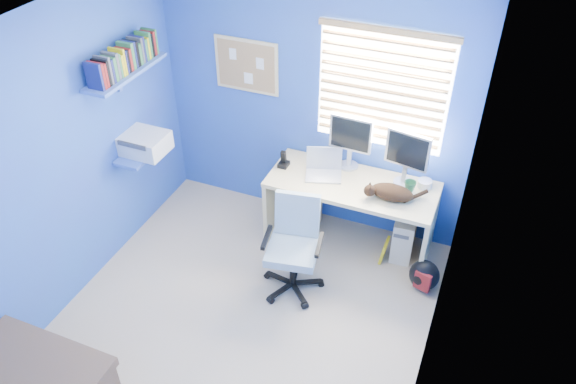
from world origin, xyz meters
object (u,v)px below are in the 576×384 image
at_px(desk, 350,214).
at_px(office_chair, 294,257).
at_px(laptop, 324,166).
at_px(cat, 392,192).
at_px(tower_pc, 405,233).

bearing_deg(desk, office_chair, -112.41).
distance_m(laptop, cat, 0.68).
bearing_deg(tower_pc, office_chair, -138.85).
height_order(laptop, office_chair, laptop).
relative_size(desk, tower_pc, 3.44).
relative_size(cat, office_chair, 0.41).
distance_m(laptop, office_chair, 0.88).
distance_m(tower_pc, office_chair, 1.16).
height_order(desk, tower_pc, desk).
bearing_deg(desk, cat, -13.11).
height_order(cat, tower_pc, cat).
relative_size(laptop, office_chair, 0.37).
xyz_separation_m(laptop, office_chair, (-0.01, -0.72, -0.51)).
xyz_separation_m(cat, tower_pc, (0.14, 0.20, -0.58)).
relative_size(cat, tower_pc, 0.83).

